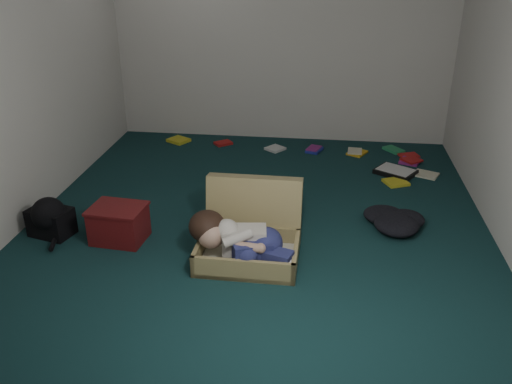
# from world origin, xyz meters

# --- Properties ---
(floor) EXTENTS (4.50, 4.50, 0.00)m
(floor) POSITION_xyz_m (0.00, 0.00, 0.00)
(floor) COLOR #113133
(floor) RESTS_ON ground
(wall_back) EXTENTS (4.50, 0.00, 4.50)m
(wall_back) POSITION_xyz_m (0.00, 2.25, 1.30)
(wall_back) COLOR silver
(wall_back) RESTS_ON ground
(wall_front) EXTENTS (4.50, 0.00, 4.50)m
(wall_front) POSITION_xyz_m (0.00, -2.25, 1.30)
(wall_front) COLOR silver
(wall_front) RESTS_ON ground
(wall_left) EXTENTS (0.00, 4.50, 4.50)m
(wall_left) POSITION_xyz_m (-2.00, 0.00, 1.30)
(wall_left) COLOR silver
(wall_left) RESTS_ON ground
(suitcase) EXTENTS (0.78, 0.76, 0.57)m
(suitcase) POSITION_xyz_m (0.01, -0.54, 0.17)
(suitcase) COLOR tan
(suitcase) RESTS_ON floor
(person) EXTENTS (0.84, 0.41, 0.35)m
(person) POSITION_xyz_m (-0.05, -0.73, 0.22)
(person) COLOR beige
(person) RESTS_ON suitcase
(maroon_bin) EXTENTS (0.47, 0.38, 0.30)m
(maroon_bin) POSITION_xyz_m (-1.10, -0.48, 0.15)
(maroon_bin) COLOR maroon
(maroon_bin) RESTS_ON floor
(backpack) EXTENTS (0.50, 0.44, 0.26)m
(backpack) POSITION_xyz_m (-1.70, -0.46, 0.13)
(backpack) COLOR black
(backpack) RESTS_ON floor
(clothing_pile) EXTENTS (0.53, 0.47, 0.14)m
(clothing_pile) POSITION_xyz_m (1.15, 0.07, 0.07)
(clothing_pile) COLOR black
(clothing_pile) RESTS_ON floor
(paper_tray) EXTENTS (0.49, 0.46, 0.06)m
(paper_tray) POSITION_xyz_m (1.33, 1.24, 0.03)
(paper_tray) COLOR black
(paper_tray) RESTS_ON floor
(book_scatter) EXTENTS (3.09, 1.20, 0.02)m
(book_scatter) POSITION_xyz_m (0.69, 1.68, 0.01)
(book_scatter) COLOR yellow
(book_scatter) RESTS_ON floor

